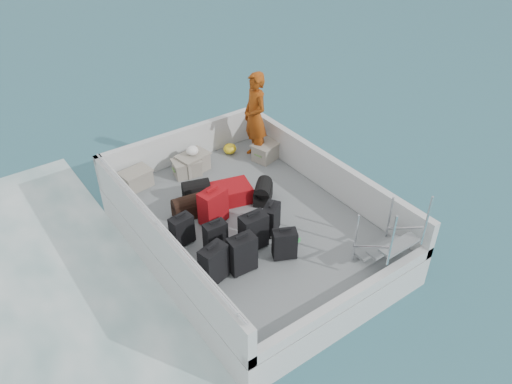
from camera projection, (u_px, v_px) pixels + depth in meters
The scene contains 23 objects.
ground at pixel (251, 245), 9.16m from camera, with size 160.00×160.00×0.00m, color #1C5063.
ferry_hull at pixel (250, 233), 8.98m from camera, with size 3.60×5.00×0.60m, color silver.
deck at pixel (250, 219), 8.80m from camera, with size 3.30×4.70×0.02m, color slate.
deck_fittings at pixel (278, 204), 8.53m from camera, with size 3.60×5.00×0.90m.
suitcase_0 at pixel (214, 265), 7.39m from camera, with size 0.42×0.24×0.65m, color black.
suitcase_1 at pixel (215, 237), 7.97m from camera, with size 0.36×0.21×0.55m, color black.
suitcase_2 at pixel (182, 230), 8.12m from camera, with size 0.37×0.22×0.54m, color black.
suitcase_3 at pixel (242, 254), 7.57m from camera, with size 0.42×0.25×0.65m, color black.
suitcase_4 at pixel (253, 232), 8.01m from camera, with size 0.44×0.26×0.65m, color black.
suitcase_5 at pixel (213, 207), 8.53m from camera, with size 0.47×0.28×0.66m, color #9E0C12.
suitcase_6 at pixel (285, 245), 7.84m from camera, with size 0.38×0.22×0.53m, color black.
suitcase_7 at pixel (271, 219), 8.36m from camera, with size 0.38×0.22×0.54m, color black.
suitcase_8 at pixel (229, 193), 9.15m from camera, with size 0.53×0.80×0.32m, color #9E0C12.
duffel_0 at pixel (188, 209), 8.77m from camera, with size 0.51×0.30×0.32m, color black, non-canonical shape.
duffel_1 at pixel (196, 193), 9.17m from camera, with size 0.49×0.30×0.32m, color black, non-canonical shape.
duffel_2 at pixel (263, 194), 9.14m from camera, with size 0.47×0.30×0.32m, color black, non-canonical shape.
crate_0 at pixel (137, 180), 9.51m from camera, with size 0.54×0.37×0.32m, color gray.
crate_1 at pixel (187, 168), 9.85m from camera, with size 0.51×0.35×0.31m, color gray.
crate_2 at pixel (193, 163), 9.96m from camera, with size 0.58×0.40×0.35m, color gray.
crate_3 at pixel (267, 151), 10.35m from camera, with size 0.56×0.39×0.34m, color gray.
yellow_bag at pixel (230, 149), 10.55m from camera, with size 0.28×0.26×0.22m, color yellow.
white_bag at pixel (192, 152), 9.81m from camera, with size 0.24×0.24×0.18m, color white.
passenger at pixel (255, 117), 9.98m from camera, with size 0.68×0.44×1.85m, color #C35212.
Camera 1 is at (-3.94, -5.64, 6.12)m, focal length 35.00 mm.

